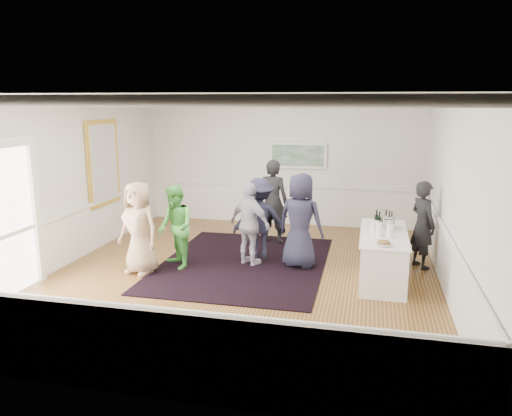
% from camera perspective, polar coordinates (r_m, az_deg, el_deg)
% --- Properties ---
extents(floor, '(8.00, 8.00, 0.00)m').
position_cam_1_polar(floor, '(9.25, -1.47, -7.56)').
color(floor, olive).
rests_on(floor, ground).
extents(ceiling, '(7.00, 8.00, 0.02)m').
position_cam_1_polar(ceiling, '(8.71, -1.59, 12.67)').
color(ceiling, white).
rests_on(ceiling, wall_back).
extents(wall_left, '(0.02, 8.00, 3.20)m').
position_cam_1_polar(wall_left, '(10.28, -20.78, 2.86)').
color(wall_left, white).
rests_on(wall_left, floor).
extents(wall_right, '(0.02, 8.00, 3.20)m').
position_cam_1_polar(wall_right, '(8.66, 21.50, 1.18)').
color(wall_right, white).
rests_on(wall_right, floor).
extents(wall_back, '(7.00, 0.02, 3.20)m').
position_cam_1_polar(wall_back, '(12.71, 3.02, 5.29)').
color(wall_back, white).
rests_on(wall_back, floor).
extents(wall_front, '(7.00, 0.02, 3.20)m').
position_cam_1_polar(wall_front, '(5.17, -12.76, -5.33)').
color(wall_front, white).
rests_on(wall_front, floor).
extents(wainscoting, '(7.00, 8.00, 1.00)m').
position_cam_1_polar(wainscoting, '(9.10, -1.49, -4.59)').
color(wainscoting, white).
rests_on(wainscoting, floor).
extents(mirror, '(0.05, 1.25, 1.85)m').
position_cam_1_polar(mirror, '(11.33, -17.03, 4.94)').
color(mirror, '#EABB44').
rests_on(mirror, wall_left).
extents(doorway, '(0.10, 1.78, 2.56)m').
position_cam_1_polar(doorway, '(8.79, -27.20, -0.39)').
color(doorway, white).
rests_on(doorway, wall_left).
extents(landscape_painting, '(1.44, 0.06, 0.66)m').
position_cam_1_polar(landscape_painting, '(12.57, 4.79, 6.02)').
color(landscape_painting, white).
rests_on(landscape_painting, wall_back).
extents(area_rug, '(3.14, 4.11, 0.02)m').
position_cam_1_polar(area_rug, '(9.82, -1.40, -6.31)').
color(area_rug, black).
rests_on(area_rug, floor).
extents(serving_table, '(0.81, 2.12, 0.86)m').
position_cam_1_polar(serving_table, '(9.15, 14.28, -5.33)').
color(serving_table, white).
rests_on(serving_table, floor).
extents(bartender, '(0.66, 0.73, 1.67)m').
position_cam_1_polar(bartender, '(9.91, 18.51, -1.82)').
color(bartender, black).
rests_on(bartender, floor).
extents(guest_tan, '(0.96, 0.76, 1.71)m').
position_cam_1_polar(guest_tan, '(9.32, -13.25, -2.24)').
color(guest_tan, tan).
rests_on(guest_tan, floor).
extents(guest_green, '(0.96, 0.97, 1.59)m').
position_cam_1_polar(guest_green, '(9.51, -9.20, -2.17)').
color(guest_green, '#56C54F').
rests_on(guest_green, floor).
extents(guest_lilac, '(1.02, 0.78, 1.61)m').
position_cam_1_polar(guest_lilac, '(9.55, -0.68, -1.89)').
color(guest_lilac, '#B1ABBF').
rests_on(guest_lilac, floor).
extents(guest_dark_a, '(1.19, 0.89, 1.64)m').
position_cam_1_polar(guest_dark_a, '(9.93, 0.40, -1.25)').
color(guest_dark_a, '#1F1F33').
rests_on(guest_dark_a, floor).
extents(guest_dark_b, '(0.74, 0.53, 1.88)m').
position_cam_1_polar(guest_dark_b, '(11.03, 1.94, 0.74)').
color(guest_dark_b, black).
rests_on(guest_dark_b, floor).
extents(guest_navy, '(1.00, 0.77, 1.81)m').
position_cam_1_polar(guest_navy, '(9.44, 5.10, -1.46)').
color(guest_navy, '#1F1F33').
rests_on(guest_navy, floor).
extents(wine_bottles, '(0.34, 0.27, 0.31)m').
position_cam_1_polar(wine_bottles, '(9.43, 14.42, -1.16)').
color(wine_bottles, black).
rests_on(wine_bottles, serving_table).
extents(juice_pitchers, '(0.39, 0.35, 0.24)m').
position_cam_1_polar(juice_pitchers, '(8.81, 14.12, -2.32)').
color(juice_pitchers, '#5BA93C').
rests_on(juice_pitchers, serving_table).
extents(ice_bucket, '(0.26, 0.26, 0.25)m').
position_cam_1_polar(ice_bucket, '(9.20, 14.79, -1.78)').
color(ice_bucket, silver).
rests_on(ice_bucket, serving_table).
extents(nut_bowl, '(0.26, 0.26, 0.08)m').
position_cam_1_polar(nut_bowl, '(8.23, 14.41, -3.96)').
color(nut_bowl, white).
rests_on(nut_bowl, serving_table).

